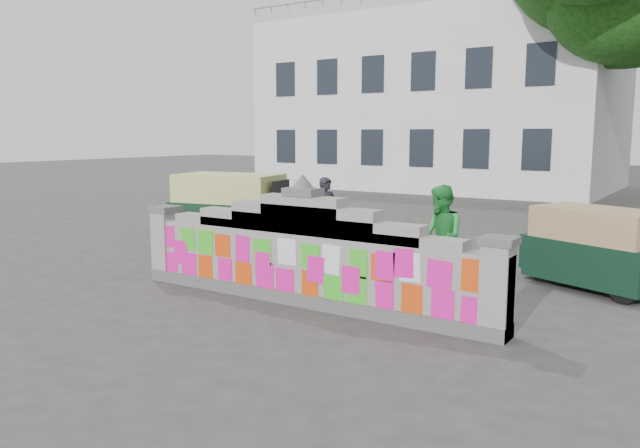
% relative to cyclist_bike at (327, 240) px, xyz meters
% --- Properties ---
extents(ground, '(100.00, 100.00, 0.00)m').
position_rel_cyclist_bike_xyz_m(ground, '(1.52, -2.99, -0.44)').
color(ground, '#383533').
rests_on(ground, ground).
extents(parapet_wall, '(6.48, 0.44, 2.01)m').
position_rel_cyclist_bike_xyz_m(parapet_wall, '(1.52, -3.00, 0.31)').
color(parapet_wall, '#4C4C49').
rests_on(parapet_wall, ground).
extents(building, '(16.00, 10.00, 8.90)m').
position_rel_cyclist_bike_xyz_m(building, '(-5.48, 18.99, 3.58)').
color(building, silver).
rests_on(building, ground).
extents(cyclist_bike, '(1.76, 1.10, 0.87)m').
position_rel_cyclist_bike_xyz_m(cyclist_bike, '(0.00, 0.00, 0.00)').
color(cyclist_bike, black).
rests_on(cyclist_bike, ground).
extents(cyclist_rider, '(0.51, 0.63, 1.48)m').
position_rel_cyclist_bike_xyz_m(cyclist_rider, '(0.00, 0.00, 0.30)').
color(cyclist_rider, black).
rests_on(cyclist_rider, ground).
extents(pedestrian, '(1.06, 1.10, 1.78)m').
position_rel_cyclist_bike_xyz_m(pedestrian, '(2.94, -1.04, 0.45)').
color(pedestrian, green).
rests_on(pedestrian, ground).
extents(rickshaw_left, '(3.11, 1.89, 1.67)m').
position_rel_cyclist_bike_xyz_m(rickshaw_left, '(-2.87, 0.34, 0.43)').
color(rickshaw_left, black).
rests_on(rickshaw_left, ground).
extents(rickshaw_right, '(2.55, 1.88, 1.37)m').
position_rel_cyclist_bike_xyz_m(rickshaw_right, '(5.04, 0.52, 0.28)').
color(rickshaw_right, black).
rests_on(rickshaw_right, ground).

